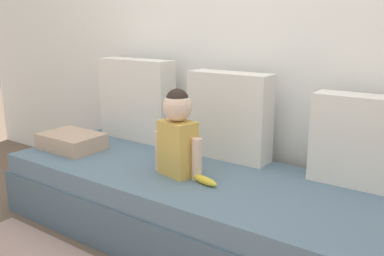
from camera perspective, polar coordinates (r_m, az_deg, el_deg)
The scene contains 9 objects.
ground_plane at distance 2.42m, azimuth 0.76°, elevation -15.02°, with size 12.00×12.00×0.00m, color brown.
back_wall at distance 2.59m, azimuth 8.18°, elevation 15.21°, with size 5.62×0.10×2.46m, color white.
couch at distance 2.33m, azimuth 0.77°, elevation -10.88°, with size 2.42×0.86×0.39m.
throw_pillow_left at distance 2.89m, azimuth -7.74°, elevation 3.96°, with size 0.57×0.16×0.56m, color silver.
throw_pillow_center at distance 2.45m, azimuth 5.23°, elevation 1.69°, with size 0.51×0.16×0.52m, color silver.
throw_pillow_right at distance 2.19m, azimuth 22.37°, elevation -1.70°, with size 0.46×0.16×0.46m, color silver.
toddler at distance 2.16m, azimuth -2.03°, elevation -0.63°, with size 0.30×0.17×0.47m.
banana at distance 2.10m, azimuth 1.79°, elevation -7.35°, with size 0.17×0.04×0.04m, color yellow.
folded_blanket at distance 2.78m, azimuth -16.50°, elevation -1.79°, with size 0.40×0.28×0.10m, color tan.
Camera 1 is at (1.19, -1.74, 1.19)m, focal length 38.07 mm.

